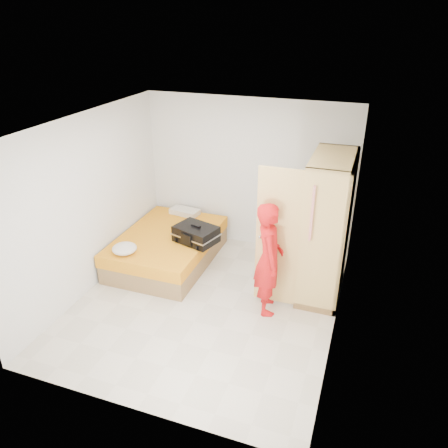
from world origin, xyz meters
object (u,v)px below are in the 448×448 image
(person, at_px, (269,259))
(suitcase, at_px, (196,234))
(wardrobe, at_px, (323,232))
(round_cushion, at_px, (124,249))
(bed, at_px, (168,248))

(person, xyz_separation_m, suitcase, (-1.35, 0.67, -0.18))
(wardrobe, bearing_deg, person, -131.74)
(person, relative_size, round_cushion, 4.32)
(bed, distance_m, suitcase, 0.66)
(wardrobe, bearing_deg, suitcase, -179.91)
(bed, height_order, person, person)
(person, relative_size, suitcase, 2.11)
(wardrobe, height_order, round_cushion, wardrobe)
(person, bearing_deg, wardrobe, -60.35)
(bed, xyz_separation_m, wardrobe, (2.50, -0.04, 0.75))
(person, distance_m, round_cushion, 2.24)
(bed, relative_size, wardrobe, 0.96)
(wardrobe, distance_m, person, 0.93)
(round_cushion, bearing_deg, wardrobe, 14.05)
(bed, relative_size, suitcase, 2.63)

